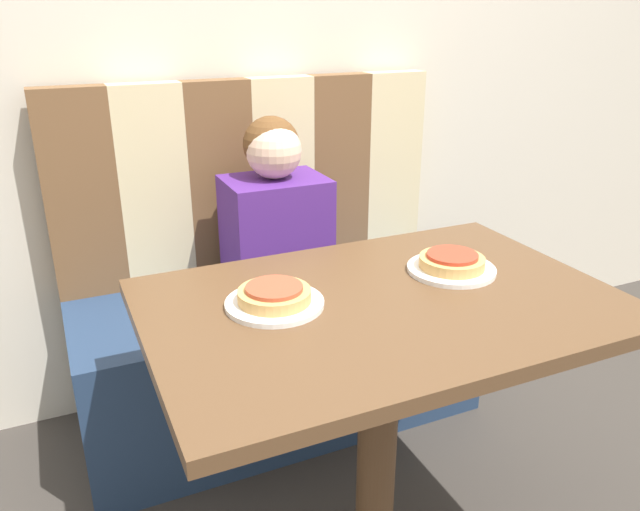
{
  "coord_description": "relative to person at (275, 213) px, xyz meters",
  "views": [
    {
      "loc": [
        -0.66,
        -1.11,
        1.39
      ],
      "look_at": [
        0.0,
        0.35,
        0.75
      ],
      "focal_mm": 35.0,
      "sensor_mm": 36.0,
      "label": 1
    }
  ],
  "objects": [
    {
      "name": "wall_back",
      "position": [
        0.0,
        0.33,
        0.53
      ],
      "size": [
        7.0,
        0.05,
        2.6
      ],
      "color": "beige",
      "rests_on": "ground_plane"
    },
    {
      "name": "booth_seat",
      "position": [
        0.0,
        -0.0,
        -0.52
      ],
      "size": [
        1.36,
        0.56,
        0.5
      ],
      "color": "navy",
      "rests_on": "ground_plane"
    },
    {
      "name": "booth_backrest",
      "position": [
        0.0,
        0.24,
        0.06
      ],
      "size": [
        1.36,
        0.08,
        0.68
      ],
      "color": "brown",
      "rests_on": "booth_seat"
    },
    {
      "name": "dining_table",
      "position": [
        0.0,
        -0.71,
        -0.1
      ],
      "size": [
        1.07,
        0.72,
        0.77
      ],
      "color": "brown",
      "rests_on": "ground_plane"
    },
    {
      "name": "person",
      "position": [
        0.0,
        0.0,
        0.0
      ],
      "size": [
        0.32,
        0.24,
        0.58
      ],
      "color": "#4C237A",
      "rests_on": "booth_seat"
    },
    {
      "name": "plate_left",
      "position": [
        -0.24,
        -0.63,
        0.01
      ],
      "size": [
        0.22,
        0.22,
        0.01
      ],
      "color": "white",
      "rests_on": "dining_table"
    },
    {
      "name": "plate_right",
      "position": [
        0.24,
        -0.63,
        0.01
      ],
      "size": [
        0.22,
        0.22,
        0.01
      ],
      "color": "white",
      "rests_on": "dining_table"
    },
    {
      "name": "pizza_left",
      "position": [
        -0.24,
        -0.63,
        0.03
      ],
      "size": [
        0.16,
        0.16,
        0.04
      ],
      "color": "tan",
      "rests_on": "plate_left"
    },
    {
      "name": "pizza_right",
      "position": [
        0.24,
        -0.63,
        0.03
      ],
      "size": [
        0.16,
        0.16,
        0.04
      ],
      "color": "tan",
      "rests_on": "plate_right"
    }
  ]
}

